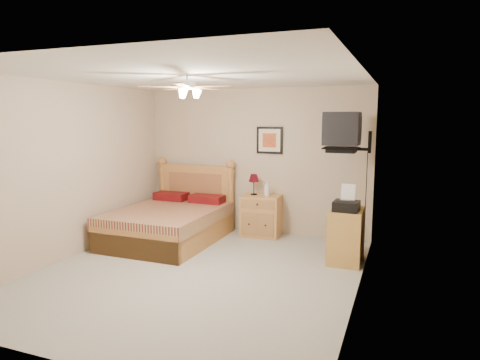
# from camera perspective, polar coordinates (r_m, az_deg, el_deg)

# --- Properties ---
(floor) EXTENTS (4.50, 4.50, 0.00)m
(floor) POSITION_cam_1_polar(r_m,az_deg,el_deg) (5.72, -5.65, -12.21)
(floor) COLOR #9A958B
(floor) RESTS_ON ground
(ceiling) EXTENTS (4.00, 4.50, 0.04)m
(ceiling) POSITION_cam_1_polar(r_m,az_deg,el_deg) (5.38, -6.04, 13.59)
(ceiling) COLOR white
(ceiling) RESTS_ON ground
(wall_back) EXTENTS (4.00, 0.04, 2.50)m
(wall_back) POSITION_cam_1_polar(r_m,az_deg,el_deg) (7.47, 2.02, 2.53)
(wall_back) COLOR #BEA68C
(wall_back) RESTS_ON ground
(wall_front) EXTENTS (4.00, 0.04, 2.50)m
(wall_front) POSITION_cam_1_polar(r_m,az_deg,el_deg) (3.59, -22.42, -4.40)
(wall_front) COLOR #BEA68C
(wall_front) RESTS_ON ground
(wall_left) EXTENTS (0.04, 4.50, 2.50)m
(wall_left) POSITION_cam_1_polar(r_m,az_deg,el_deg) (6.56, -21.61, 1.15)
(wall_left) COLOR #BEA68C
(wall_left) RESTS_ON ground
(wall_right) EXTENTS (0.04, 4.50, 2.50)m
(wall_right) POSITION_cam_1_polar(r_m,az_deg,el_deg) (4.85, 15.74, -0.91)
(wall_right) COLOR #BEA68C
(wall_right) RESTS_ON ground
(bed) EXTENTS (1.52, 1.98, 1.28)m
(bed) POSITION_cam_1_polar(r_m,az_deg,el_deg) (7.00, -9.65, -3.02)
(bed) COLOR #B97837
(bed) RESTS_ON ground
(nightstand) EXTENTS (0.67, 0.52, 0.70)m
(nightstand) POSITION_cam_1_polar(r_m,az_deg,el_deg) (7.32, 2.84, -4.74)
(nightstand) COLOR #C38447
(nightstand) RESTS_ON ground
(table_lamp) EXTENTS (0.20, 0.20, 0.35)m
(table_lamp) POSITION_cam_1_polar(r_m,az_deg,el_deg) (7.29, 1.86, -0.58)
(table_lamp) COLOR #530815
(table_lamp) RESTS_ON nightstand
(lotion_bottle) EXTENTS (0.13, 0.13, 0.25)m
(lotion_bottle) POSITION_cam_1_polar(r_m,az_deg,el_deg) (7.18, 3.63, -1.14)
(lotion_bottle) COLOR white
(lotion_bottle) RESTS_ON nightstand
(framed_picture) EXTENTS (0.46, 0.04, 0.46)m
(framed_picture) POSITION_cam_1_polar(r_m,az_deg,el_deg) (7.34, 3.98, 5.31)
(framed_picture) COLOR black
(framed_picture) RESTS_ON wall_back
(dresser) EXTENTS (0.44, 0.64, 0.75)m
(dresser) POSITION_cam_1_polar(r_m,az_deg,el_deg) (6.18, 13.95, -7.21)
(dresser) COLOR #C38B3C
(dresser) RESTS_ON ground
(fax_machine) EXTENTS (0.35, 0.37, 0.35)m
(fax_machine) POSITION_cam_1_polar(r_m,az_deg,el_deg) (5.95, 14.02, -2.36)
(fax_machine) COLOR black
(fax_machine) RESTS_ON dresser
(magazine_lower) EXTENTS (0.30, 0.35, 0.03)m
(magazine_lower) POSITION_cam_1_polar(r_m,az_deg,el_deg) (6.27, 13.68, -3.31)
(magazine_lower) COLOR beige
(magazine_lower) RESTS_ON dresser
(magazine_upper) EXTENTS (0.24, 0.30, 0.02)m
(magazine_upper) POSITION_cam_1_polar(r_m,az_deg,el_deg) (6.26, 13.99, -3.13)
(magazine_upper) COLOR gray
(magazine_upper) RESTS_ON magazine_lower
(wall_tv) EXTENTS (0.56, 0.46, 0.58)m
(wall_tv) POSITION_cam_1_polar(r_m,az_deg,el_deg) (6.15, 14.83, 6.26)
(wall_tv) COLOR black
(wall_tv) RESTS_ON wall_right
(ceiling_fan) EXTENTS (1.14, 1.14, 0.28)m
(ceiling_fan) POSITION_cam_1_polar(r_m,az_deg,el_deg) (5.19, -7.05, 12.22)
(ceiling_fan) COLOR white
(ceiling_fan) RESTS_ON ceiling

